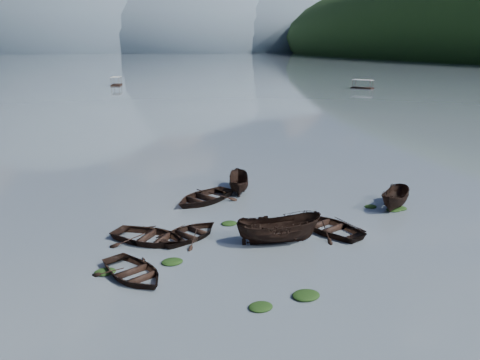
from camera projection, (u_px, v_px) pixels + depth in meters
name	position (u px, v px, depth m)	size (l,w,h in m)	color
ground_plane	(319.00, 289.00, 21.69)	(2400.00, 2400.00, 0.00)	#535E68
haze_mtn_b	(53.00, 52.00, 826.68)	(520.00, 520.00, 340.00)	#475666
haze_mtn_c	(166.00, 51.00, 885.83)	(520.00, 520.00, 260.00)	#475666
haze_mtn_d	(255.00, 51.00, 939.06)	(520.00, 520.00, 220.00)	#475666
rowboat_0	(133.00, 277.00, 22.90)	(3.06, 4.29, 0.89)	black
rowboat_1	(190.00, 237.00, 27.61)	(3.01, 4.21, 0.87)	black
rowboat_2	(278.00, 242.00, 26.86)	(1.85, 4.92, 1.90)	black
rowboat_3	(329.00, 231.00, 28.59)	(3.32, 4.65, 0.96)	black
rowboat_5	(395.00, 207.00, 32.71)	(1.55, 4.12, 1.59)	black
rowboat_6	(150.00, 241.00, 27.01)	(3.37, 4.72, 0.98)	black
rowboat_7	(204.00, 201.00, 33.93)	(3.59, 5.02, 1.04)	black
rowboat_8	(238.00, 191.00, 36.41)	(1.51, 4.02, 1.55)	black
weed_clump_0	(261.00, 308.00, 20.16)	(1.08, 0.88, 0.24)	black
weed_clump_1	(172.00, 263.00, 24.34)	(1.13, 0.91, 0.25)	black
weed_clump_2	(306.00, 297.00, 21.05)	(1.29, 1.03, 0.28)	black
weed_clump_3	(370.00, 207.00, 32.75)	(0.87, 0.74, 0.19)	black
weed_clump_4	(394.00, 210.00, 32.06)	(1.08, 0.85, 0.22)	black
weed_clump_5	(105.00, 273.00, 23.28)	(1.07, 0.87, 0.23)	black
weed_clump_6	(229.00, 224.00, 29.62)	(1.03, 0.86, 0.22)	black
weed_clump_7	(399.00, 209.00, 32.32)	(1.12, 0.90, 0.24)	black
pontoon_centre	(117.00, 86.00, 131.60)	(2.53, 6.08, 2.33)	black
pontoon_right	(362.00, 89.00, 122.60)	(2.34, 5.61, 2.15)	black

